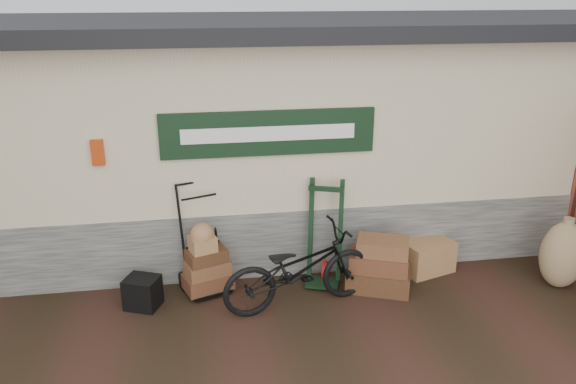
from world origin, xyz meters
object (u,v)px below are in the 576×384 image
object	(u,v)px
black_trunk	(143,292)
porter_trolley	(201,237)
green_barrow	(325,233)
bicycle	(299,264)
wicker_hamper	(427,256)
suitcase_stack	(379,264)

from	to	relation	value
black_trunk	porter_trolley	bearing A→B (deg)	26.47
green_barrow	bicycle	world-z (taller)	green_barrow
black_trunk	bicycle	size ratio (longest dim) A/B	0.20
porter_trolley	green_barrow	size ratio (longest dim) A/B	1.03
black_trunk	wicker_hamper	bearing A→B (deg)	5.00
porter_trolley	wicker_hamper	bearing A→B (deg)	-20.45
porter_trolley	bicycle	bearing A→B (deg)	-48.90
porter_trolley	bicycle	xyz separation A→B (m)	(1.12, -0.63, -0.15)
black_trunk	bicycle	bearing A→B (deg)	-8.21
green_barrow	suitcase_stack	size ratio (longest dim) A/B	1.74
green_barrow	wicker_hamper	xyz separation A→B (m)	(1.42, 0.06, -0.46)
bicycle	green_barrow	bearing A→B (deg)	-50.53
green_barrow	suitcase_stack	xyz separation A→B (m)	(0.64, -0.29, -0.33)
suitcase_stack	bicycle	xyz separation A→B (m)	(-1.06, -0.24, 0.20)
black_trunk	bicycle	world-z (taller)	bicycle
green_barrow	wicker_hamper	bearing A→B (deg)	22.27
porter_trolley	black_trunk	size ratio (longest dim) A/B	3.68
suitcase_stack	bicycle	bearing A→B (deg)	-167.16
green_barrow	black_trunk	xyz separation A→B (m)	(-2.27, -0.26, -0.49)
suitcase_stack	wicker_hamper	xyz separation A→B (m)	(0.79, 0.35, -0.13)
wicker_hamper	green_barrow	bearing A→B (deg)	-177.65
green_barrow	bicycle	distance (m)	0.69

